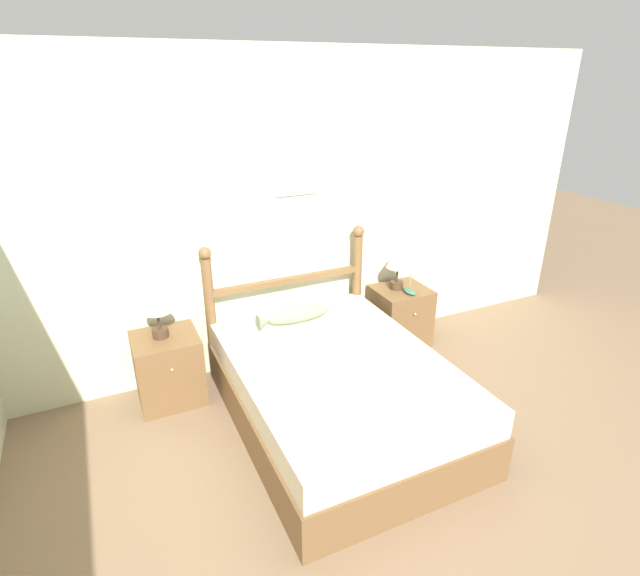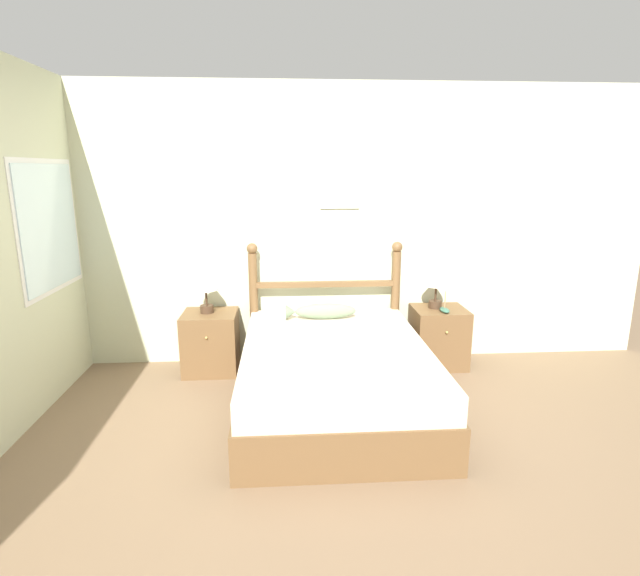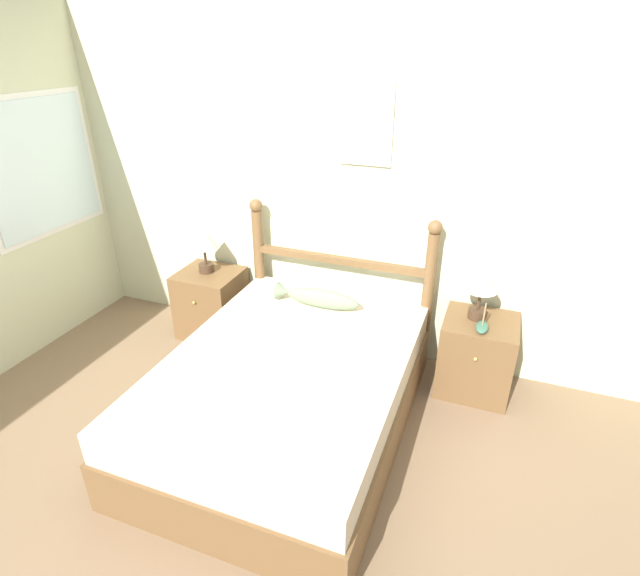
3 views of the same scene
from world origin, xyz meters
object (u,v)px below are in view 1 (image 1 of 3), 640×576
model_boat (409,291)px  nightstand_left (169,368)px  bed (338,391)px  table_lamp_right (398,262)px  nightstand_right (400,316)px  fish_pillow (294,315)px  table_lamp_left (156,305)px

model_boat → nightstand_left: bearing=177.0°
bed → table_lamp_right: bearing=39.2°
nightstand_left → nightstand_right: bearing=0.0°
table_lamp_right → model_boat: size_ratio=1.95×
bed → model_boat: bearing=32.9°
bed → table_lamp_right: size_ratio=5.28×
nightstand_left → fish_pillow: bearing=-8.9°
table_lamp_right → model_boat: bearing=-71.9°
nightstand_right → model_boat: (0.01, -0.11, 0.29)m
table_lamp_left → fish_pillow: size_ratio=0.60×
table_lamp_right → table_lamp_left: bearing=-179.6°
table_lamp_left → model_boat: (2.12, -0.13, -0.24)m
table_lamp_left → fish_pillow: (1.00, -0.17, -0.22)m
nightstand_left → table_lamp_right: (2.06, 0.03, 0.53)m
bed → model_boat: (1.05, 0.68, 0.31)m
model_boat → nightstand_right: bearing=93.5°
table_lamp_left → fish_pillow: 1.04m
table_lamp_left → model_boat: table_lamp_left is taller
nightstand_left → table_lamp_left: (-0.02, 0.01, 0.53)m
nightstand_right → nightstand_left: bearing=180.0°
bed → fish_pillow: 0.72m
table_lamp_right → nightstand_right: bearing=-36.7°
bed → table_lamp_left: bearing=142.9°
table_lamp_left → table_lamp_right: (2.08, 0.01, 0.00)m
nightstand_left → fish_pillow: (0.98, -0.15, 0.31)m
bed → table_lamp_right: table_lamp_right is taller
nightstand_right → model_boat: size_ratio=2.88×
nightstand_left → model_boat: bearing=-3.0°
bed → fish_pillow: fish_pillow is taller
bed → table_lamp_right: 1.41m
model_boat → fish_pillow: 1.12m
model_boat → fish_pillow: size_ratio=0.31×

